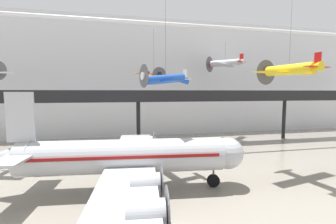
# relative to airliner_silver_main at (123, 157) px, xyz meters

# --- Properties ---
(hangar_back_wall) EXTENTS (140.00, 3.00, 25.85)m
(hangar_back_wall) POSITION_rel_airliner_silver_main_xyz_m (2.98, 29.26, 9.45)
(hangar_back_wall) COLOR silver
(hangar_back_wall) RESTS_ON ground
(mezzanine_walkway) EXTENTS (110.00, 3.20, 10.08)m
(mezzanine_walkway) POSITION_rel_airliner_silver_main_xyz_m (2.98, 17.57, 4.95)
(mezzanine_walkway) COLOR black
(mezzanine_walkway) RESTS_ON ground
(ceiling_truss_beam) EXTENTS (120.00, 0.60, 0.60)m
(ceiling_truss_beam) POSITION_rel_airliner_silver_main_xyz_m (2.98, 13.37, 16.90)
(ceiling_truss_beam) COLOR silver
(airliner_silver_main) EXTENTS (24.98, 28.55, 9.81)m
(airliner_silver_main) POSITION_rel_airliner_silver_main_xyz_m (0.00, 0.00, 0.00)
(airliner_silver_main) COLOR #B7BABF
(airliner_silver_main) RESTS_ON ground
(suspended_plane_silver_racer) EXTENTS (8.09, 7.88, 6.03)m
(suspended_plane_silver_racer) POSITION_rel_airliner_silver_main_xyz_m (21.08, 21.43, 12.23)
(suspended_plane_silver_racer) COLOR silver
(suspended_plane_yellow_lowwing) EXTENTS (8.87, 7.34, 9.26)m
(suspended_plane_yellow_lowwing) POSITION_rel_airliner_silver_main_xyz_m (18.62, 0.36, 8.81)
(suspended_plane_yellow_lowwing) COLOR yellow
(suspended_plane_blue_trainer) EXTENTS (6.04, 7.18, 9.67)m
(suspended_plane_blue_trainer) POSITION_rel_airliner_silver_main_xyz_m (4.91, 3.18, 7.77)
(suspended_plane_blue_trainer) COLOR #1E4CAD
(suspended_plane_orange_highwing) EXTENTS (6.35, 5.26, 8.58)m
(suspended_plane_orange_highwing) POSITION_rel_airliner_silver_main_xyz_m (5.28, 14.70, 8.87)
(suspended_plane_orange_highwing) COLOR orange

